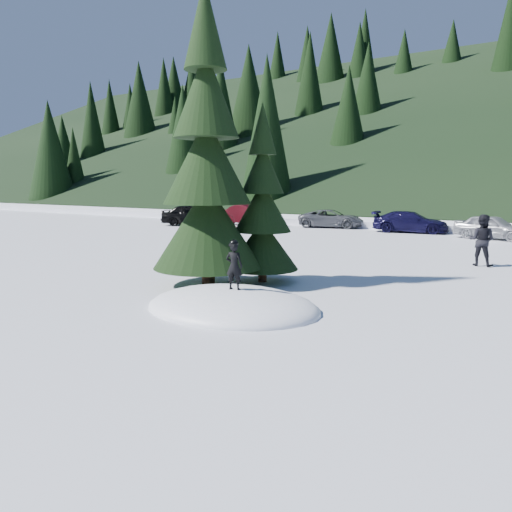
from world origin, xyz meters
The scene contains 11 objects.
ground centered at (0.00, 0.00, 0.00)m, with size 200.00×200.00×0.00m, color white.
snow_mound centered at (0.00, 0.00, 0.00)m, with size 4.48×3.52×0.96m, color white.
spruce_tall centered at (-2.20, 1.80, 3.32)m, with size 3.20×3.20×8.60m.
spruce_short centered at (-1.20, 3.20, 2.10)m, with size 2.20×2.20×5.37m.
child_skier centered at (0.06, 0.00, 1.05)m, with size 0.41×0.27×1.13m, color black.
adult_0 centered at (3.86, 10.11, 0.95)m, with size 0.92×0.72×1.89m, color black.
car_0 centered at (-16.34, 17.61, 0.76)m, with size 1.80×4.49×1.53m, color black.
car_1 centered at (-12.94, 19.93, 0.74)m, with size 1.57×4.51×1.49m, color #380A0F.
car_2 centered at (-7.48, 21.62, 0.61)m, with size 2.02×4.39×1.22m, color #4A4C51.
car_3 centered at (-1.99, 21.15, 0.65)m, with size 1.83×4.49×1.30m, color black.
car_4 centered at (2.78, 19.92, 0.66)m, with size 1.56×3.88×1.32m, color gray.
Camera 1 is at (6.99, -9.50, 3.02)m, focal length 35.00 mm.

